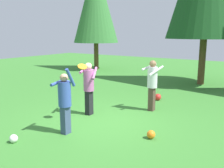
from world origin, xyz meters
name	(u,v)px	position (x,y,z in m)	size (l,w,h in m)	color
ground_plane	(100,121)	(0.00, 0.00, 0.00)	(40.00, 40.00, 0.00)	#387A2D
person_thrower	(65,98)	(-0.18, -1.30, 0.98)	(0.55, 0.58, 1.81)	#38476B
person_catcher	(89,84)	(-0.66, 0.31, 1.03)	(0.69, 0.73, 1.73)	black
person_bystander	(152,81)	(0.88, 1.87, 1.05)	(0.71, 0.75, 1.76)	#4C382D
frisbee	(82,67)	(-0.33, -0.38, 1.71)	(0.35, 0.36, 0.15)	orange
ball_orange	(151,134)	(1.89, -0.34, 0.11)	(0.22, 0.22, 0.22)	orange
ball_red	(158,97)	(0.52, 3.25, 0.13)	(0.27, 0.27, 0.27)	red
ball_white	(14,139)	(-0.85, -2.44, 0.10)	(0.21, 0.21, 0.21)	white
tree_far_left	(96,2)	(-6.96, 9.04, 4.88)	(3.26, 3.26, 7.80)	brown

